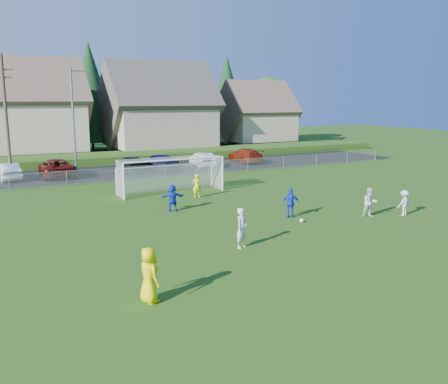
# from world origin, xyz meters

# --- Properties ---
(ground) EXTENTS (160.00, 160.00, 0.00)m
(ground) POSITION_xyz_m (0.00, 0.00, 0.00)
(ground) COLOR #193D0C
(ground) RESTS_ON ground
(asphalt_lot) EXTENTS (60.00, 60.00, 0.00)m
(asphalt_lot) POSITION_xyz_m (0.00, 27.50, 0.01)
(asphalt_lot) COLOR black
(asphalt_lot) RESTS_ON ground
(grass_embankment) EXTENTS (70.00, 6.00, 0.80)m
(grass_embankment) POSITION_xyz_m (0.00, 35.00, 0.40)
(grass_embankment) COLOR #1E420F
(grass_embankment) RESTS_ON ground
(soccer_ball) EXTENTS (0.22, 0.22, 0.22)m
(soccer_ball) POSITION_xyz_m (3.02, 4.84, 0.11)
(soccer_ball) COLOR white
(soccer_ball) RESTS_ON ground
(referee) EXTENTS (0.75, 1.00, 1.84)m
(referee) POSITION_xyz_m (-7.58, -1.00, 0.92)
(referee) COLOR yellow
(referee) RESTS_ON ground
(player_white_a) EXTENTS (0.78, 0.69, 1.79)m
(player_white_a) POSITION_xyz_m (-2.03, 2.57, 0.90)
(player_white_a) COLOR silver
(player_white_a) RESTS_ON ground
(player_white_b) EXTENTS (0.98, 0.89, 1.65)m
(player_white_b) POSITION_xyz_m (7.12, 4.04, 0.83)
(player_white_b) COLOR silver
(player_white_b) RESTS_ON ground
(player_white_c) EXTENTS (0.98, 0.61, 1.45)m
(player_white_c) POSITION_xyz_m (9.11, 3.40, 0.72)
(player_white_c) COLOR silver
(player_white_c) RESTS_ON ground
(player_blue_a) EXTENTS (1.02, 0.89, 1.64)m
(player_blue_a) POSITION_xyz_m (3.17, 6.06, 0.82)
(player_blue_a) COLOR #1329B3
(player_blue_a) RESTS_ON ground
(player_blue_b) EXTENTS (1.54, 0.79, 1.59)m
(player_blue_b) POSITION_xyz_m (-2.05, 10.62, 0.79)
(player_blue_b) COLOR #1329B3
(player_blue_b) RESTS_ON ground
(goalkeeper) EXTENTS (0.66, 0.51, 1.60)m
(goalkeeper) POSITION_xyz_m (0.88, 13.50, 0.80)
(goalkeeper) COLOR yellow
(goalkeeper) RESTS_ON ground
(car_b) EXTENTS (2.03, 4.38, 1.39)m
(car_b) POSITION_xyz_m (-9.78, 27.27, 0.70)
(car_b) COLOR white
(car_b) RESTS_ON ground
(car_c) EXTENTS (2.76, 5.67, 1.55)m
(car_c) POSITION_xyz_m (-5.94, 27.16, 0.78)
(car_c) COLOR #520B09
(car_c) RESTS_ON ground
(car_d) EXTENTS (2.15, 5.01, 1.44)m
(car_d) POSITION_xyz_m (0.46, 26.74, 0.72)
(car_d) COLOR black
(car_d) RESTS_ON ground
(car_e) EXTENTS (2.60, 5.06, 1.65)m
(car_e) POSITION_xyz_m (3.01, 26.26, 0.82)
(car_e) COLOR #17123F
(car_e) RESTS_ON ground
(car_f) EXTENTS (2.06, 4.43, 1.41)m
(car_f) POSITION_xyz_m (7.68, 26.77, 0.70)
(car_f) COLOR white
(car_f) RESTS_ON ground
(car_g) EXTENTS (2.48, 5.28, 1.49)m
(car_g) POSITION_xyz_m (13.11, 27.68, 0.75)
(car_g) COLOR maroon
(car_g) RESTS_ON ground
(soccer_goal) EXTENTS (7.42, 1.90, 2.50)m
(soccer_goal) POSITION_xyz_m (0.00, 16.05, 1.63)
(soccer_goal) COLOR white
(soccer_goal) RESTS_ON ground
(chainlink_fence) EXTENTS (52.06, 0.06, 1.20)m
(chainlink_fence) POSITION_xyz_m (0.00, 22.00, 0.63)
(chainlink_fence) COLOR gray
(chainlink_fence) RESTS_ON ground
(streetlight) EXTENTS (1.38, 0.18, 9.00)m
(streetlight) POSITION_xyz_m (-4.45, 26.00, 4.84)
(streetlight) COLOR slate
(streetlight) RESTS_ON ground
(utility_pole) EXTENTS (1.60, 0.26, 10.00)m
(utility_pole) POSITION_xyz_m (-9.50, 27.00, 5.15)
(utility_pole) COLOR #473321
(utility_pole) RESTS_ON ground
(houses_row) EXTENTS (53.90, 11.45, 13.27)m
(houses_row) POSITION_xyz_m (1.97, 42.46, 7.33)
(houses_row) COLOR tan
(houses_row) RESTS_ON ground
(tree_row) EXTENTS (65.98, 12.36, 13.80)m
(tree_row) POSITION_xyz_m (1.04, 48.74, 6.91)
(tree_row) COLOR #382616
(tree_row) RESTS_ON ground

